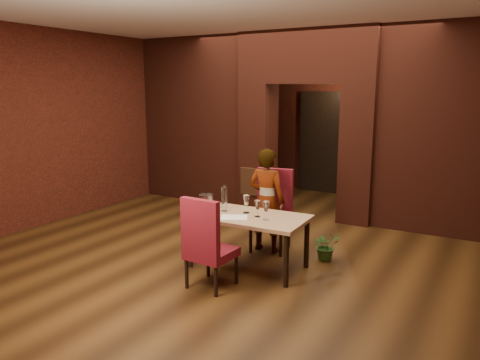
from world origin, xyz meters
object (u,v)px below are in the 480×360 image
(person_seated, at_px, (267,200))
(wine_bucket, at_px, (206,203))
(chair_far, at_px, (270,211))
(wine_glass_c, at_px, (266,211))
(wine_glass_a, at_px, (246,204))
(water_bottle, at_px, (224,198))
(chair_near, at_px, (211,242))
(dining_table, at_px, (248,241))
(potted_plant, at_px, (326,246))
(wine_glass_b, at_px, (258,209))

(person_seated, height_order, wine_bucket, person_seated)
(person_seated, bearing_deg, chair_far, -133.44)
(chair_far, bearing_deg, wine_glass_c, -76.87)
(wine_glass_a, bearing_deg, water_bottle, -169.28)
(wine_glass_c, bearing_deg, chair_near, -119.50)
(dining_table, height_order, person_seated, person_seated)
(water_bottle, bearing_deg, wine_glass_a, 10.72)
(wine_glass_c, distance_m, wine_bucket, 0.84)
(person_seated, xyz_separation_m, wine_glass_c, (0.37, -0.75, 0.07))
(wine_glass_a, xyz_separation_m, wine_bucket, (-0.48, -0.19, -0.00))
(person_seated, bearing_deg, chair_near, 87.81)
(person_seated, bearing_deg, water_bottle, 64.15)
(chair_near, bearing_deg, water_bottle, -66.03)
(wine_glass_c, distance_m, water_bottle, 0.66)
(wine_bucket, height_order, water_bottle, water_bottle)
(dining_table, distance_m, wine_glass_a, 0.47)
(chair_far, xyz_separation_m, wine_glass_a, (-0.02, -0.64, 0.23))
(water_bottle, xyz_separation_m, potted_plant, (1.14, 0.70, -0.65))
(wine_glass_a, distance_m, wine_glass_c, 0.39)
(chair_far, xyz_separation_m, wine_glass_c, (0.34, -0.80, 0.23))
(person_seated, bearing_deg, wine_glass_b, 105.24)
(dining_table, relative_size, chair_far, 1.29)
(chair_far, relative_size, chair_near, 1.06)
(water_bottle, bearing_deg, person_seated, 66.78)
(person_seated, distance_m, wine_glass_b, 0.72)
(potted_plant, bearing_deg, chair_near, -120.33)
(wine_glass_c, bearing_deg, wine_glass_b, 154.42)
(chair_near, height_order, potted_plant, chair_near)
(dining_table, xyz_separation_m, person_seated, (-0.09, 0.68, 0.38))
(wine_glass_b, height_order, water_bottle, water_bottle)
(wine_bucket, xyz_separation_m, water_bottle, (0.18, 0.14, 0.06))
(dining_table, xyz_separation_m, chair_near, (-0.08, -0.71, 0.19))
(chair_near, height_order, water_bottle, chair_near)
(chair_far, bearing_deg, dining_table, -95.47)
(wine_glass_c, xyz_separation_m, water_bottle, (-0.65, 0.10, 0.05))
(person_seated, height_order, wine_glass_c, person_seated)
(dining_table, bearing_deg, person_seated, 95.44)
(wine_glass_a, relative_size, wine_glass_c, 1.01)
(wine_bucket, relative_size, water_bottle, 0.67)
(dining_table, relative_size, wine_glass_b, 7.08)
(person_seated, relative_size, wine_glass_a, 6.26)
(wine_glass_a, xyz_separation_m, potted_plant, (0.84, 0.65, -0.60))
(person_seated, xyz_separation_m, wine_glass_b, (0.22, -0.68, 0.06))
(person_seated, distance_m, wine_glass_a, 0.60)
(wine_glass_a, height_order, wine_glass_b, wine_glass_a)
(wine_glass_a, bearing_deg, person_seated, 91.31)
(dining_table, distance_m, wine_bucket, 0.72)
(dining_table, height_order, water_bottle, water_bottle)
(wine_glass_c, bearing_deg, wine_bucket, -177.58)
(wine_glass_a, bearing_deg, wine_glass_c, -23.73)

